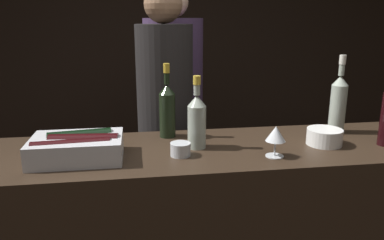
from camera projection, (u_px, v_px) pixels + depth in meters
name	position (u px, v px, depth m)	size (l,w,h in m)	color
wall_back_chalkboard	(158.00, 36.00, 3.72)	(6.40, 0.06, 2.80)	black
ice_bin_with_bottles	(78.00, 146.00, 1.48)	(0.35, 0.24, 0.10)	silver
bowl_white	(324.00, 136.00, 1.66)	(0.15, 0.15, 0.07)	white
wine_glass	(276.00, 135.00, 1.50)	(0.08, 0.08, 0.13)	silver
candle_votive	(180.00, 149.00, 1.52)	(0.08, 0.08, 0.05)	silver
champagne_bottle	(167.00, 108.00, 1.75)	(0.08, 0.08, 0.35)	black
white_wine_bottle	(338.00, 102.00, 1.81)	(0.08, 0.08, 0.38)	#9EA899
rose_wine_bottle	(197.00, 119.00, 1.59)	(0.08, 0.08, 0.31)	#9EA899
person_in_hoodie	(174.00, 103.00, 2.65)	(0.41, 0.41, 1.78)	black
person_blond_tee	(165.00, 121.00, 2.19)	(0.32, 0.32, 1.74)	black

